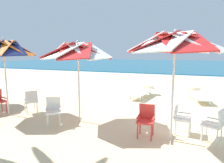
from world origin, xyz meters
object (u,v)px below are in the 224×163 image
(plastic_chair_2, at_px, (181,116))
(beach_umbrella_1, at_px, (78,52))
(beach_umbrella_0, at_px, (175,44))
(plastic_chair_0, at_px, (215,123))
(plastic_chair_3, at_px, (53,109))
(beach_umbrella_2, at_px, (3,49))
(plastic_chair_5, at_px, (31,100))
(plastic_chair_1, at_px, (146,118))
(sun_lounger_2, at_px, (142,92))
(sun_lounger_1, at_px, (198,95))

(plastic_chair_2, relative_size, beach_umbrella_1, 0.33)
(beach_umbrella_0, relative_size, plastic_chair_0, 3.22)
(plastic_chair_3, bearing_deg, beach_umbrella_2, 173.26)
(plastic_chair_5, bearing_deg, beach_umbrella_1, -3.16)
(plastic_chair_1, bearing_deg, plastic_chair_0, 7.92)
(plastic_chair_1, relative_size, sun_lounger_2, 0.39)
(plastic_chair_0, distance_m, plastic_chair_3, 4.55)
(beach_umbrella_0, relative_size, sun_lounger_1, 1.26)
(plastic_chair_3, height_order, beach_umbrella_2, beach_umbrella_2)
(beach_umbrella_0, height_order, plastic_chair_1, beach_umbrella_0)
(plastic_chair_3, height_order, sun_lounger_1, plastic_chair_3)
(plastic_chair_1, distance_m, beach_umbrella_1, 2.88)
(plastic_chair_5, bearing_deg, beach_umbrella_2, -149.67)
(plastic_chair_0, bearing_deg, sun_lounger_1, 91.40)
(plastic_chair_0, height_order, plastic_chair_5, same)
(plastic_chair_1, bearing_deg, sun_lounger_2, 102.99)
(beach_umbrella_0, relative_size, sun_lounger_2, 1.26)
(beach_umbrella_0, bearing_deg, beach_umbrella_2, 178.60)
(plastic_chair_0, xyz_separation_m, plastic_chair_5, (-6.02, 0.26, 0.00))
(sun_lounger_1, relative_size, sun_lounger_2, 1.00)
(plastic_chair_5, relative_size, sun_lounger_2, 0.39)
(plastic_chair_1, xyz_separation_m, plastic_chair_3, (-2.85, -0.17, 0.00))
(beach_umbrella_0, distance_m, plastic_chair_3, 4.00)
(plastic_chair_0, bearing_deg, beach_umbrella_2, -178.78)
(plastic_chair_0, relative_size, plastic_chair_3, 1.00)
(plastic_chair_5, bearing_deg, plastic_chair_2, 0.15)
(plastic_chair_3, bearing_deg, plastic_chair_0, 5.04)
(plastic_chair_3, bearing_deg, beach_umbrella_0, 1.92)
(beach_umbrella_2, bearing_deg, plastic_chair_2, 4.01)
(beach_umbrella_1, height_order, plastic_chair_3, beach_umbrella_1)
(beach_umbrella_1, bearing_deg, plastic_chair_5, 176.84)
(beach_umbrella_1, relative_size, plastic_chair_3, 3.02)
(plastic_chair_0, height_order, sun_lounger_2, plastic_chair_0)
(plastic_chair_2, xyz_separation_m, plastic_chair_3, (-3.71, -0.67, 0.00))
(sun_lounger_2, bearing_deg, beach_umbrella_0, -69.67)
(beach_umbrella_2, bearing_deg, plastic_chair_1, -1.04)
(beach_umbrella_2, relative_size, sun_lounger_2, 1.24)
(beach_umbrella_0, bearing_deg, beach_umbrella_1, 171.68)
(beach_umbrella_0, xyz_separation_m, plastic_chair_1, (-0.65, 0.05, -1.95))
(plastic_chair_1, relative_size, beach_umbrella_1, 0.33)
(beach_umbrella_0, height_order, plastic_chair_2, beach_umbrella_0)
(beach_umbrella_1, relative_size, beach_umbrella_2, 0.95)
(beach_umbrella_0, xyz_separation_m, plastic_chair_2, (0.22, 0.55, -1.95))
(beach_umbrella_2, bearing_deg, plastic_chair_0, 1.22)
(sun_lounger_2, bearing_deg, beach_umbrella_2, -131.93)
(beach_umbrella_0, bearing_deg, plastic_chair_0, 15.26)
(plastic_chair_3, bearing_deg, plastic_chair_1, 3.32)
(beach_umbrella_0, height_order, sun_lounger_1, beach_umbrella_0)
(plastic_chair_2, relative_size, beach_umbrella_2, 0.31)
(plastic_chair_2, height_order, beach_umbrella_2, beach_umbrella_2)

